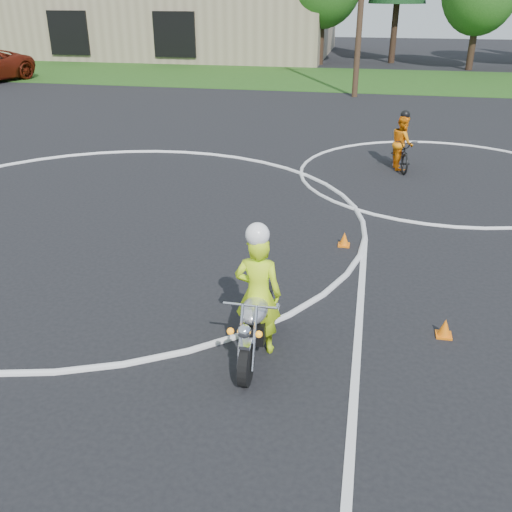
# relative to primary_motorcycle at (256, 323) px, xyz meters

# --- Properties ---
(ground) EXTENTS (120.00, 120.00, 0.00)m
(ground) POSITION_rel_primary_motorcycle_xyz_m (-4.54, 1.68, -0.54)
(ground) COLOR black
(ground) RESTS_ON ground
(grass_strip) EXTENTS (120.00, 10.00, 0.02)m
(grass_strip) POSITION_rel_primary_motorcycle_xyz_m (-4.54, 28.68, -0.53)
(grass_strip) COLOR #1E4714
(grass_strip) RESTS_ON ground
(course_markings) EXTENTS (19.05, 19.05, 0.12)m
(course_markings) POSITION_rel_primary_motorcycle_xyz_m (-2.37, 6.04, -0.53)
(course_markings) COLOR silver
(course_markings) RESTS_ON ground
(primary_motorcycle) EXTENTS (0.73, 2.09, 1.10)m
(primary_motorcycle) POSITION_rel_primary_motorcycle_xyz_m (0.00, 0.00, 0.00)
(primary_motorcycle) COLOR black
(primary_motorcycle) RESTS_ON ground
(rider_primary_grp) EXTENTS (0.68, 0.45, 2.04)m
(rider_primary_grp) POSITION_rel_primary_motorcycle_xyz_m (-0.00, 0.14, 0.45)
(rider_primary_grp) COLOR #D0FF1A
(rider_primary_grp) RESTS_ON ground
(rider_second_grp) EXTENTS (0.97, 1.89, 1.73)m
(rider_second_grp) POSITION_rel_primary_motorcycle_xyz_m (2.33, 10.26, 0.08)
(rider_second_grp) COLOR black
(rider_second_grp) RESTS_ON ground
(traffic_cones) EXTENTS (19.17, 12.65, 0.30)m
(traffic_cones) POSITION_rel_primary_motorcycle_xyz_m (0.90, 4.16, -0.40)
(traffic_cones) COLOR orange
(traffic_cones) RESTS_ON ground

